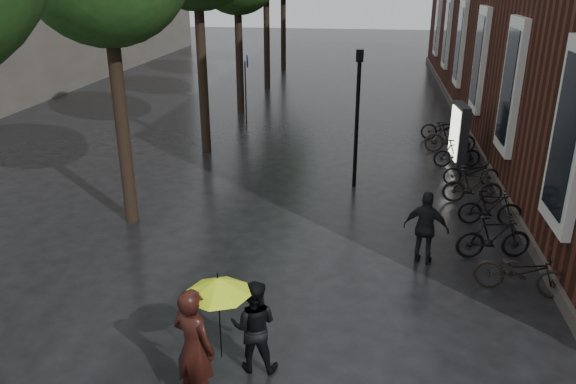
% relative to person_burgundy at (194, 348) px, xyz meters
% --- Properties ---
extents(person_burgundy, '(0.81, 0.69, 1.89)m').
position_rel_person_burgundy_xyz_m(person_burgundy, '(0.00, 0.00, 0.00)').
color(person_burgundy, black).
rests_on(person_burgundy, ground).
extents(person_black, '(0.77, 0.61, 1.54)m').
position_rel_person_burgundy_xyz_m(person_black, '(0.67, 0.88, -0.17)').
color(person_black, black).
rests_on(person_black, ground).
extents(lime_umbrella, '(0.96, 0.96, 1.43)m').
position_rel_person_burgundy_xyz_m(lime_umbrella, '(0.26, 0.44, 0.77)').
color(lime_umbrella, black).
rests_on(lime_umbrella, ground).
extents(pedestrian_walking, '(1.03, 0.64, 1.63)m').
position_rel_person_burgundy_xyz_m(pedestrian_walking, '(3.57, 4.81, -0.13)').
color(pedestrian_walking, black).
rests_on(pedestrian_walking, ground).
extents(parked_bicycles, '(2.08, 11.67, 1.04)m').
position_rel_person_burgundy_xyz_m(parked_bicycles, '(5.16, 9.31, -0.47)').
color(parked_bicycles, black).
rests_on(parked_bicycles, ground).
extents(ad_lightbox, '(0.30, 1.32, 1.99)m').
position_rel_person_burgundy_xyz_m(ad_lightbox, '(5.12, 11.80, 0.06)').
color(ad_lightbox, black).
rests_on(ad_lightbox, ground).
extents(lamp_post, '(0.20, 0.20, 3.93)m').
position_rel_person_burgundy_xyz_m(lamp_post, '(1.91, 9.27, 1.44)').
color(lamp_post, black).
rests_on(lamp_post, ground).
extents(cycle_sign, '(0.15, 0.50, 2.76)m').
position_rel_person_burgundy_xyz_m(cycle_sign, '(-2.82, 16.27, 0.88)').
color(cycle_sign, '#262628').
rests_on(cycle_sign, ground).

